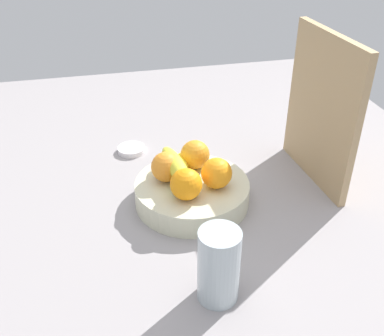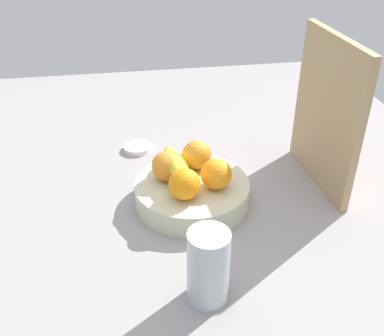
% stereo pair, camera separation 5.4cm
% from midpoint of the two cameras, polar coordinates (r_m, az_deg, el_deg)
% --- Properties ---
extents(ground_plane, '(1.80, 1.40, 0.03)m').
position_cam_midpoint_polar(ground_plane, '(1.06, 2.83, -5.46)').
color(ground_plane, gray).
extents(fruit_bowl, '(0.26, 0.26, 0.05)m').
position_cam_midpoint_polar(fruit_bowl, '(1.04, 1.49, -3.12)').
color(fruit_bowl, beige).
rests_on(fruit_bowl, ground_plane).
extents(orange_front_left, '(0.07, 0.07, 0.07)m').
position_cam_midpoint_polar(orange_front_left, '(1.00, 4.61, -0.79)').
color(orange_front_left, orange).
rests_on(orange_front_left, fruit_bowl).
extents(orange_front_right, '(0.07, 0.07, 0.07)m').
position_cam_midpoint_polar(orange_front_right, '(1.06, 1.88, 1.63)').
color(orange_front_right, orange).
rests_on(orange_front_right, fruit_bowl).
extents(orange_center, '(0.07, 0.07, 0.07)m').
position_cam_midpoint_polar(orange_center, '(1.02, -1.68, 0.23)').
color(orange_center, orange).
rests_on(orange_center, fruit_bowl).
extents(orange_back_left, '(0.07, 0.07, 0.07)m').
position_cam_midpoint_polar(orange_back_left, '(0.96, 0.66, -2.05)').
color(orange_back_left, orange).
rests_on(orange_back_left, fruit_bowl).
extents(banana_bunch, '(0.18, 0.08, 0.06)m').
position_cam_midpoint_polar(banana_bunch, '(1.02, -0.25, -0.18)').
color(banana_bunch, yellow).
rests_on(banana_bunch, fruit_bowl).
extents(cutting_board, '(0.28, 0.04, 0.36)m').
position_cam_midpoint_polar(cutting_board, '(1.10, 17.93, 6.47)').
color(cutting_board, tan).
rests_on(cutting_board, ground_plane).
extents(thermos_tumbler, '(0.07, 0.07, 0.15)m').
position_cam_midpoint_polar(thermos_tumbler, '(0.80, 4.05, -12.30)').
color(thermos_tumbler, '#AFBDC3').
rests_on(thermos_tumbler, ground_plane).
extents(jar_lid, '(0.07, 0.07, 0.01)m').
position_cam_midpoint_polar(jar_lid, '(1.26, -5.68, 2.54)').
color(jar_lid, white).
rests_on(jar_lid, ground_plane).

